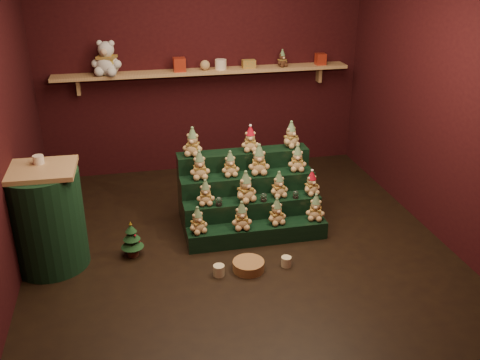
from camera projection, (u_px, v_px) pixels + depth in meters
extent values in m
plane|color=black|center=(237.00, 241.00, 5.35)|extent=(4.00, 4.00, 0.00)
cube|color=black|center=(202.00, 60.00, 6.60)|extent=(4.00, 0.10, 2.80)
cube|color=black|center=(313.00, 207.00, 2.95)|extent=(4.00, 0.10, 2.80)
cube|color=black|center=(443.00, 93.00, 5.17)|extent=(0.10, 4.00, 2.80)
cube|color=tan|center=(205.00, 71.00, 6.48)|extent=(3.60, 0.26, 0.04)
cube|color=tan|center=(78.00, 86.00, 6.30)|extent=(0.04, 0.12, 0.20)
cube|color=tan|center=(319.00, 74.00, 6.89)|extent=(0.04, 0.12, 0.20)
cube|color=black|center=(257.00, 233.00, 5.30)|extent=(1.40, 0.22, 0.18)
cube|color=black|center=(252.00, 215.00, 5.46)|extent=(1.40, 0.22, 0.36)
cube|color=black|center=(247.00, 198.00, 5.62)|extent=(1.40, 0.22, 0.54)
cube|color=black|center=(243.00, 182.00, 5.78)|extent=(1.40, 0.22, 0.72)
cylinder|color=black|center=(219.00, 204.00, 5.26)|extent=(0.06, 0.06, 0.03)
sphere|color=silver|center=(219.00, 200.00, 5.24)|extent=(0.07, 0.07, 0.07)
cylinder|color=black|center=(264.00, 200.00, 5.35)|extent=(0.06, 0.06, 0.02)
sphere|color=silver|center=(264.00, 196.00, 5.33)|extent=(0.06, 0.06, 0.06)
cylinder|color=black|center=(296.00, 197.00, 5.42)|extent=(0.06, 0.06, 0.02)
sphere|color=silver|center=(296.00, 193.00, 5.40)|extent=(0.06, 0.06, 0.06)
cube|color=tan|center=(38.00, 170.00, 4.59)|extent=(0.64, 0.54, 0.04)
cylinder|color=#103218|center=(46.00, 220.00, 4.78)|extent=(0.67, 0.67, 0.92)
cylinder|color=beige|center=(38.00, 160.00, 4.65)|extent=(0.09, 0.09, 0.08)
cylinder|color=#462219|center=(133.00, 253.00, 5.09)|extent=(0.11, 0.11, 0.05)
cone|color=#133415|center=(132.00, 242.00, 5.04)|extent=(0.22, 0.22, 0.11)
cone|color=#133415|center=(131.00, 235.00, 5.01)|extent=(0.16, 0.16, 0.10)
cone|color=#133415|center=(131.00, 228.00, 4.98)|extent=(0.11, 0.11, 0.08)
cone|color=gold|center=(130.00, 223.00, 4.96)|extent=(0.03, 0.03, 0.03)
cylinder|color=beige|center=(219.00, 270.00, 4.77)|extent=(0.10, 0.10, 0.10)
cylinder|color=beige|center=(286.00, 262.00, 4.92)|extent=(0.09, 0.09, 0.09)
cylinder|color=olive|center=(248.00, 266.00, 4.86)|extent=(0.34, 0.34, 0.09)
cube|color=#B0301B|center=(179.00, 65.00, 6.37)|extent=(0.14, 0.14, 0.16)
cylinder|color=beige|center=(221.00, 64.00, 6.47)|extent=(0.14, 0.14, 0.12)
cube|color=#B0301B|center=(320.00, 59.00, 6.72)|extent=(0.12, 0.12, 0.14)
sphere|color=tan|center=(205.00, 65.00, 6.44)|extent=(0.12, 0.12, 0.12)
cube|color=#CA671C|center=(249.00, 64.00, 6.54)|extent=(0.16, 0.10, 0.10)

